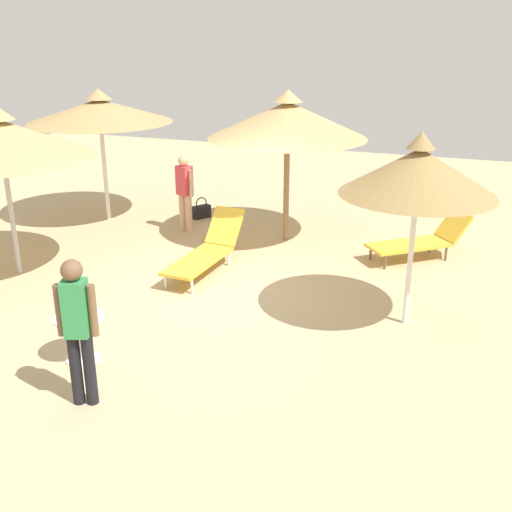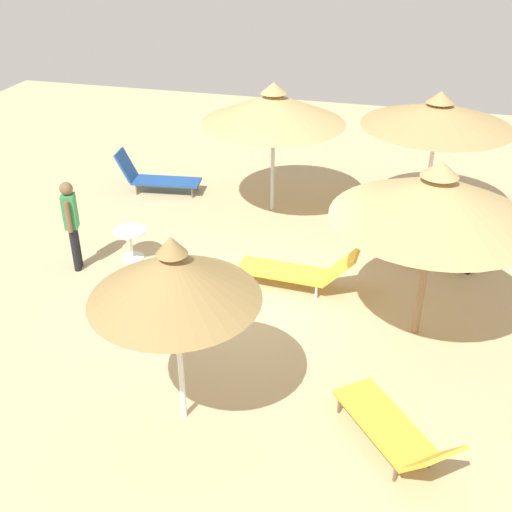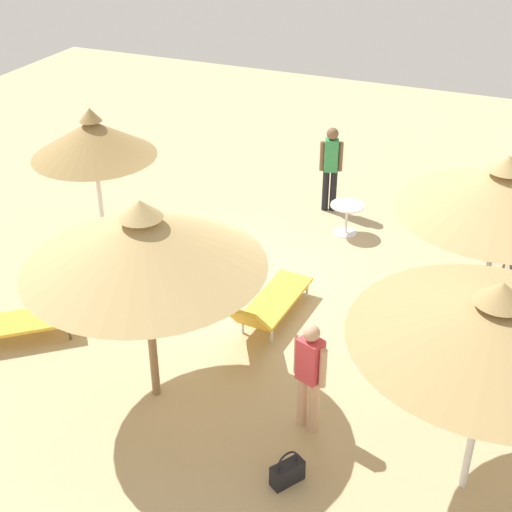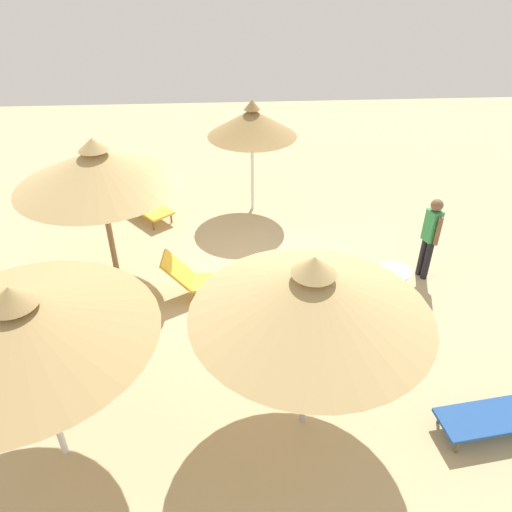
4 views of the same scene
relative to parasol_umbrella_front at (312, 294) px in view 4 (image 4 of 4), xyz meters
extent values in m
cube|color=tan|center=(3.47, 0.51, -2.32)|extent=(24.00, 24.00, 0.10)
cylinder|color=#B2B2B7|center=(0.00, 0.00, -1.16)|extent=(0.08, 0.08, 2.22)
cone|color=tan|center=(0.00, 0.00, 0.00)|extent=(2.94, 2.94, 0.61)
cone|color=tan|center=(0.00, 0.00, 0.40)|extent=(0.53, 0.53, 0.22)
cylinder|color=white|center=(6.38, 0.33, -1.18)|extent=(0.07, 0.07, 2.17)
cone|color=#997A47|center=(6.38, 0.33, -0.10)|extent=(2.05, 2.05, 0.61)
cone|color=#997A47|center=(6.38, 0.33, 0.31)|extent=(0.37, 0.37, 0.22)
cylinder|color=olive|center=(3.72, 3.20, -1.15)|extent=(0.11, 0.11, 2.25)
cone|color=tan|center=(3.72, 3.20, 0.05)|extent=(2.96, 2.96, 0.66)
cone|color=tan|center=(3.72, 3.20, 0.48)|extent=(0.53, 0.53, 0.22)
cylinder|color=white|center=(-0.29, 3.20, -1.05)|extent=(0.09, 0.09, 2.44)
cone|color=tan|center=(-0.29, 3.20, 0.03)|extent=(2.95, 2.95, 0.47)
cone|color=tan|center=(-0.29, 3.20, 0.37)|extent=(0.53, 0.53, 0.22)
cube|color=#1E478C|center=(-0.32, -2.58, -2.00)|extent=(0.75, 1.61, 0.05)
cylinder|color=brown|center=(-0.63, -1.96, -2.15)|extent=(0.04, 0.04, 0.24)
cylinder|color=brown|center=(-0.16, -1.90, -2.15)|extent=(0.04, 0.04, 0.24)
cube|color=gold|center=(2.93, 0.88, -1.98)|extent=(0.67, 1.60, 0.05)
cylinder|color=silver|center=(3.13, 0.21, -2.14)|extent=(0.04, 0.04, 0.26)
cylinder|color=silver|center=(2.65, 0.24, -2.14)|extent=(0.04, 0.04, 0.26)
cylinder|color=silver|center=(3.21, 1.53, -2.14)|extent=(0.04, 0.04, 0.26)
cylinder|color=silver|center=(2.73, 1.56, -2.14)|extent=(0.04, 0.04, 0.26)
cube|color=gold|center=(2.99, 1.91, -1.69)|extent=(0.60, 0.55, 0.58)
cube|color=gold|center=(6.11, 2.87, -1.99)|extent=(1.51, 1.40, 0.05)
cylinder|color=brown|center=(5.80, 2.29, -2.14)|extent=(0.04, 0.04, 0.26)
cylinder|color=brown|center=(5.48, 2.67, -2.14)|extent=(0.04, 0.04, 0.26)
cylinder|color=brown|center=(6.75, 3.08, -2.14)|extent=(0.04, 0.04, 0.26)
cylinder|color=brown|center=(6.43, 3.46, -2.14)|extent=(0.04, 0.04, 0.26)
cube|color=gold|center=(6.82, 3.45, -1.73)|extent=(0.68, 0.71, 0.49)
cylinder|color=tan|center=(1.75, 2.98, -1.88)|extent=(0.13, 0.13, 0.77)
cylinder|color=tan|center=(1.58, 3.04, -1.88)|extent=(0.13, 0.13, 0.77)
cube|color=#D83F4C|center=(1.66, 3.01, -1.21)|extent=(0.34, 0.30, 0.58)
sphere|color=tan|center=(1.66, 3.01, -0.82)|extent=(0.21, 0.21, 0.21)
cylinder|color=tan|center=(1.84, 2.94, -1.24)|extent=(0.09, 0.09, 0.53)
cylinder|color=tan|center=(1.48, 3.07, -1.24)|extent=(0.09, 0.09, 0.53)
cylinder|color=black|center=(3.23, -2.90, -1.85)|extent=(0.13, 0.13, 0.84)
cylinder|color=black|center=(3.37, -2.86, -1.85)|extent=(0.13, 0.13, 0.84)
cube|color=#338C4C|center=(3.30, -2.88, -1.11)|extent=(0.31, 0.29, 0.63)
sphere|color=brown|center=(3.30, -2.88, -0.68)|extent=(0.23, 0.23, 0.23)
cylinder|color=brown|center=(3.13, -2.94, -1.13)|extent=(0.09, 0.09, 0.58)
cylinder|color=brown|center=(3.47, -2.82, -1.13)|extent=(0.09, 0.09, 0.58)
cube|color=black|center=(1.57, 3.95, -2.13)|extent=(0.35, 0.42, 0.27)
torus|color=black|center=(1.57, 3.95, -1.94)|extent=(0.17, 0.25, 0.28)
cylinder|color=silver|center=(2.70, -2.08, -1.69)|extent=(0.62, 0.62, 0.02)
cylinder|color=silver|center=(2.70, -2.08, -1.99)|extent=(0.05, 0.05, 0.56)
cylinder|color=silver|center=(2.70, -2.08, -2.26)|extent=(0.43, 0.43, 0.02)
camera|label=1|loc=(7.08, -7.74, 1.68)|focal=43.29mm
camera|label=2|loc=(12.00, 2.77, 3.66)|focal=43.69mm
camera|label=3|loc=(-0.38, 9.45, 4.17)|focal=50.53mm
camera|label=4|loc=(-4.40, 0.93, 3.49)|focal=34.24mm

